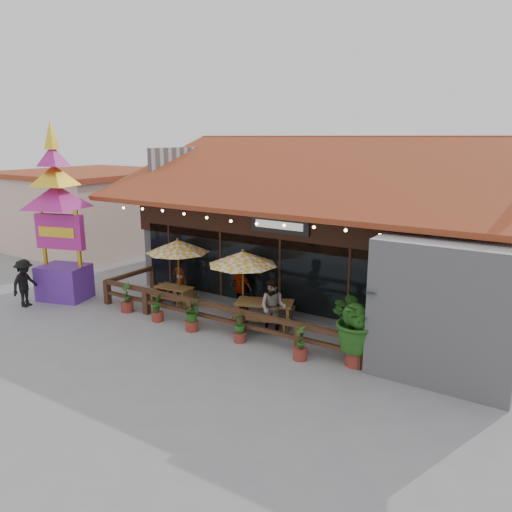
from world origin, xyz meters
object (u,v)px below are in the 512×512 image
Objects in this scene: picnic_table_right at (264,310)px; umbrella_right at (243,259)px; tropical_plant at (359,320)px; pedestrian at (25,283)px; umbrella_left at (178,246)px; thai_sign_tower at (57,201)px; picnic_table_left at (174,292)px.

umbrella_right is at bearing 173.04° from picnic_table_right.
tropical_plant is (4.48, -1.09, -0.86)m from umbrella_right.
umbrella_right is 1.28× the size of tropical_plant.
umbrella_right reaches higher than pedestrian.
pedestrian is (-4.45, -3.32, -1.28)m from umbrella_left.
picnic_table_right is at bearing 11.54° from thai_sign_tower.
pedestrian is at bearing -143.33° from umbrella_left.
picnic_table_left is 5.43m from thai_sign_tower.
umbrella_left is 4.75m from thai_sign_tower.
tropical_plant reaches higher than pedestrian.
thai_sign_tower is (-7.05, -1.74, 1.58)m from umbrella_right.
thai_sign_tower reaches higher than picnic_table_right.
picnic_table_left is (-0.08, -0.20, -1.71)m from umbrella_left.
picnic_table_left is at bearing 177.74° from picnic_table_right.
thai_sign_tower is 3.19m from pedestrian.
picnic_table_right is 3.76m from tropical_plant.
picnic_table_left is 4.03m from picnic_table_right.
pedestrian is at bearing -157.70° from umbrella_right.
thai_sign_tower is 3.10× the size of tropical_plant.
picnic_table_right is 1.30× the size of pedestrian.
umbrella_left is 0.35× the size of thai_sign_tower.
umbrella_right is 1.66× the size of pedestrian.
umbrella_left reaches higher than picnic_table_right.
thai_sign_tower reaches higher than tropical_plant.
pedestrian is (-0.44, -1.33, -2.86)m from thai_sign_tower.
picnic_table_right is (0.91, -0.11, -1.57)m from umbrella_right.
umbrella_right is 7.43m from thai_sign_tower.
picnic_table_left is 0.64× the size of tropical_plant.
thai_sign_tower is at bearing -176.81° from tropical_plant.
thai_sign_tower is (-4.01, -1.98, 1.58)m from umbrella_left.
picnic_table_left is 0.64× the size of picnic_table_right.
umbrella_left is 1.10× the size of tropical_plant.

